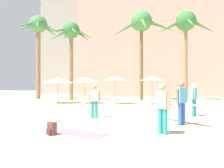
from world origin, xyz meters
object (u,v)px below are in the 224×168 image
(palm_tree_far_left, at_px, (38,32))
(person_near_left, at_px, (163,106))
(palm_tree_left, at_px, (142,25))
(cafe_umbrella_3, at_px, (85,80))
(backpack, at_px, (52,129))
(person_mid_left, at_px, (194,98))
(cafe_umbrella_2, at_px, (152,78))
(palm_tree_center, at_px, (71,36))
(palm_tree_right, at_px, (186,25))
(person_near_right, at_px, (181,102))
(person_mid_right, at_px, (94,100))
(cafe_umbrella_0, at_px, (115,78))
(beach_towel, at_px, (81,134))
(cafe_umbrella_1, at_px, (58,80))

(palm_tree_far_left, height_order, person_near_left, palm_tree_far_left)
(palm_tree_left, bearing_deg, cafe_umbrella_3, -129.62)
(palm_tree_far_left, height_order, backpack, palm_tree_far_left)
(palm_tree_left, height_order, person_mid_left, palm_tree_left)
(cafe_umbrella_2, relative_size, person_near_left, 1.42)
(palm_tree_center, xyz_separation_m, cafe_umbrella_2, (8.56, -5.12, -4.80))
(palm_tree_right, relative_size, backpack, 23.09)
(palm_tree_right, distance_m, person_near_right, 18.13)
(cafe_umbrella_3, xyz_separation_m, backpack, (2.09, -13.08, -1.92))
(person_mid_left, relative_size, person_near_left, 1.02)
(cafe_umbrella_2, bearing_deg, cafe_umbrella_3, 175.42)
(cafe_umbrella_3, xyz_separation_m, person_near_left, (5.68, -12.48, -1.20))
(cafe_umbrella_2, bearing_deg, person_near_right, -85.64)
(palm_tree_right, bearing_deg, person_mid_right, -115.68)
(palm_tree_left, relative_size, backpack, 23.64)
(cafe_umbrella_0, bearing_deg, person_near_left, -76.36)
(palm_tree_far_left, relative_size, beach_towel, 5.46)
(beach_towel, height_order, person_mid_left, person_mid_left)
(cafe_umbrella_3, relative_size, person_mid_left, 1.37)
(person_near_right, height_order, person_mid_right, person_near_right)
(backpack, relative_size, person_mid_right, 0.25)
(cafe_umbrella_0, relative_size, beach_towel, 1.33)
(beach_towel, relative_size, person_mid_right, 1.10)
(person_mid_right, bearing_deg, cafe_umbrella_3, 0.29)
(cafe_umbrella_1, bearing_deg, cafe_umbrella_2, -3.15)
(palm_tree_center, distance_m, backpack, 19.58)
(cafe_umbrella_3, height_order, person_mid_left, cafe_umbrella_3)
(palm_tree_right, height_order, person_near_left, palm_tree_right)
(cafe_umbrella_2, relative_size, beach_towel, 1.33)
(palm_tree_right, bearing_deg, person_near_left, -102.50)
(palm_tree_far_left, relative_size, cafe_umbrella_1, 3.57)
(person_mid_right, bearing_deg, person_near_left, -155.97)
(cafe_umbrella_2, bearing_deg, beach_towel, -103.08)
(person_near_right, distance_m, person_mid_left, 2.92)
(cafe_umbrella_0, bearing_deg, cafe_umbrella_1, 176.76)
(person_mid_right, bearing_deg, backpack, 156.12)
(beach_towel, bearing_deg, cafe_umbrella_2, 76.92)
(person_mid_right, bearing_deg, cafe_umbrella_2, -37.08)
(palm_tree_left, relative_size, cafe_umbrella_3, 4.21)
(palm_tree_far_left, distance_m, palm_tree_right, 16.93)
(palm_tree_far_left, xyz_separation_m, palm_tree_center, (4.46, -1.46, -0.96))
(person_mid_left, bearing_deg, palm_tree_left, 132.59)
(person_near_right, bearing_deg, cafe_umbrella_2, 147.01)
(palm_tree_far_left, distance_m, beach_towel, 22.87)
(palm_tree_far_left, xyz_separation_m, person_near_left, (12.85, -18.59, -7.04))
(palm_tree_center, bearing_deg, cafe_umbrella_1, -87.05)
(backpack, bearing_deg, palm_tree_right, -169.97)
(palm_tree_center, relative_size, palm_tree_right, 0.89)
(cafe_umbrella_0, relative_size, cafe_umbrella_3, 1.02)
(palm_tree_far_left, distance_m, cafe_umbrella_2, 15.68)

